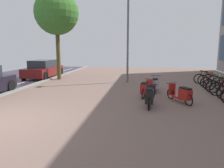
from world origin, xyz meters
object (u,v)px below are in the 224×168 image
at_px(lamp_post, 128,34).
at_px(scooter_mid, 182,94).
at_px(bicycle_rack_06, 215,85).
at_px(scooter_extra, 146,89).
at_px(scooter_far, 155,84).
at_px(street_tree, 57,13).
at_px(bicycle_rack_05, 220,87).
at_px(scooter_near, 150,97).
at_px(bicycle_rack_08, 208,80).
at_px(parked_car_far, 43,69).
at_px(bicycle_rack_07, 211,82).
at_px(bicycle_rack_09, 204,79).

bearing_deg(lamp_post, scooter_mid, -62.87).
bearing_deg(bicycle_rack_06, scooter_extra, -151.18).
distance_m(scooter_far, street_tree, 8.97).
relative_size(bicycle_rack_05, bicycle_rack_06, 1.07).
relative_size(bicycle_rack_06, scooter_near, 0.72).
distance_m(bicycle_rack_06, bicycle_rack_08, 1.53).
relative_size(scooter_mid, scooter_extra, 0.89).
relative_size(bicycle_rack_06, bicycle_rack_08, 1.04).
relative_size(bicycle_rack_05, scooter_far, 0.78).
distance_m(scooter_near, parked_car_far, 11.13).
xyz_separation_m(scooter_near, scooter_far, (0.39, 3.08, -0.02)).
height_order(bicycle_rack_07, scooter_near, bicycle_rack_07).
relative_size(bicycle_rack_05, bicycle_rack_09, 1.07).
relative_size(scooter_far, parked_car_far, 0.43).
bearing_deg(bicycle_rack_07, scooter_extra, -143.41).
xyz_separation_m(bicycle_rack_07, parked_car_far, (-11.86, 2.90, 0.33)).
bearing_deg(street_tree, bicycle_rack_08, -7.35).
bearing_deg(scooter_near, bicycle_rack_06, 46.73).
height_order(bicycle_rack_06, parked_car_far, parked_car_far).
bearing_deg(scooter_mid, bicycle_rack_07, 58.62).
bearing_deg(scooter_far, scooter_mid, -66.52).
distance_m(bicycle_rack_07, scooter_mid, 4.53).
height_order(bicycle_rack_07, parked_car_far, parked_car_far).
xyz_separation_m(bicycle_rack_05, scooter_extra, (-3.81, -1.34, 0.05)).
bearing_deg(bicycle_rack_09, bicycle_rack_05, -90.40).
height_order(bicycle_rack_08, scooter_near, bicycle_rack_08).
bearing_deg(bicycle_rack_09, scooter_extra, -131.05).
relative_size(bicycle_rack_07, bicycle_rack_08, 1.04).
relative_size(bicycle_rack_07, street_tree, 0.20).
xyz_separation_m(bicycle_rack_06, scooter_extra, (-3.83, -2.10, 0.07)).
relative_size(bicycle_rack_06, scooter_mid, 0.79).
relative_size(scooter_extra, lamp_post, 0.31).
bearing_deg(scooter_extra, lamp_post, 105.60).
xyz_separation_m(bicycle_rack_06, bicycle_rack_07, (0.04, 0.76, -0.00)).
bearing_deg(bicycle_rack_05, scooter_near, -139.33).
bearing_deg(bicycle_rack_07, lamp_post, 164.50).
bearing_deg(bicycle_rack_05, lamp_post, 149.62).
relative_size(bicycle_rack_09, scooter_extra, 0.70).
xyz_separation_m(bicycle_rack_05, scooter_mid, (-2.30, -2.34, 0.04)).
height_order(bicycle_rack_06, bicycle_rack_07, bicycle_rack_06).
bearing_deg(lamp_post, scooter_near, -77.69).
bearing_deg(scooter_mid, bicycle_rack_08, 62.63).
distance_m(bicycle_rack_05, street_tree, 11.68).
relative_size(bicycle_rack_06, scooter_extra, 0.70).
height_order(bicycle_rack_09, scooter_near, bicycle_rack_09).
bearing_deg(scooter_near, bicycle_rack_08, 55.34).
height_order(bicycle_rack_09, lamp_post, lamp_post).
height_order(bicycle_rack_05, scooter_near, bicycle_rack_05).
relative_size(bicycle_rack_07, bicycle_rack_09, 1.00).
height_order(scooter_far, parked_car_far, parked_car_far).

